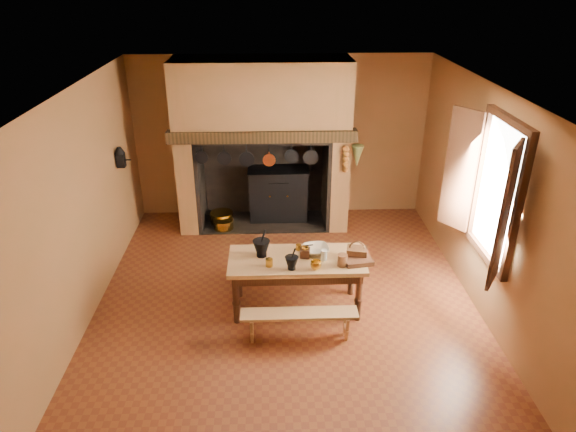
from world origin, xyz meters
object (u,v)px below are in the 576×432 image
at_px(work_table, 297,266).
at_px(mixing_bowl, 316,250).
at_px(iron_range, 279,193).
at_px(wicker_basket, 357,252).
at_px(bench_front, 299,319).
at_px(coffee_grinder, 305,252).

height_order(work_table, mixing_bowl, mixing_bowl).
height_order(iron_range, wicker_basket, iron_range).
xyz_separation_m(mixing_bowl, wicker_basket, (0.50, -0.15, 0.04)).
bearing_deg(work_table, wicker_basket, -0.84).
xyz_separation_m(work_table, mixing_bowl, (0.26, 0.14, 0.16)).
bearing_deg(mixing_bowl, bench_front, -107.98).
bearing_deg(iron_range, wicker_basket, -71.00).
bearing_deg(bench_front, iron_range, 92.92).
distance_m(bench_front, mixing_bowl, 0.97).
distance_m(mixing_bowl, wicker_basket, 0.52).
distance_m(work_table, wicker_basket, 0.78).
bearing_deg(coffee_grinder, wicker_basket, 4.80).
xyz_separation_m(coffee_grinder, mixing_bowl, (0.15, 0.11, -0.03)).
distance_m(iron_range, work_table, 2.69).
bearing_deg(work_table, coffee_grinder, 16.87).
height_order(work_table, coffee_grinder, coffee_grinder).
height_order(iron_range, work_table, iron_range).
bearing_deg(work_table, mixing_bowl, 28.63).
relative_size(iron_range, bench_front, 1.15).
distance_m(coffee_grinder, wicker_basket, 0.65).
xyz_separation_m(bench_front, mixing_bowl, (0.26, 0.79, 0.49)).
height_order(iron_range, bench_front, iron_range).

